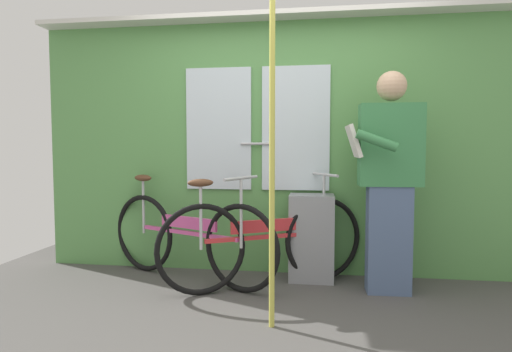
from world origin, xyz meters
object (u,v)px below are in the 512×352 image
object	(u,v)px
bicycle_near_door	(265,241)
passenger_reading_newspaper	(389,177)
trash_bin_by_wall	(311,237)
bicycle_leaning_behind	(188,237)
handrail_pole	(272,149)

from	to	relation	value
bicycle_near_door	passenger_reading_newspaper	world-z (taller)	passenger_reading_newspaper
passenger_reading_newspaper	trash_bin_by_wall	distance (m)	0.84
bicycle_leaning_behind	handrail_pole	distance (m)	1.39
trash_bin_by_wall	handrail_pole	xyz separation A→B (m)	(-0.23, -1.01, 0.76)
trash_bin_by_wall	handrail_pole	size ratio (longest dim) A/B	0.33
bicycle_leaning_behind	passenger_reading_newspaper	size ratio (longest dim) A/B	0.96
bicycle_leaning_behind	passenger_reading_newspaper	world-z (taller)	passenger_reading_newspaper
bicycle_near_door	trash_bin_by_wall	distance (m)	0.46
bicycle_leaning_behind	passenger_reading_newspaper	distance (m)	1.73
passenger_reading_newspaper	handrail_pole	world-z (taller)	handrail_pole
trash_bin_by_wall	handrail_pole	distance (m)	1.29
passenger_reading_newspaper	handrail_pole	size ratio (longest dim) A/B	0.76
passenger_reading_newspaper	handrail_pole	bearing A→B (deg)	41.18
bicycle_near_door	trash_bin_by_wall	bearing A→B (deg)	6.14
passenger_reading_newspaper	handrail_pole	xyz separation A→B (m)	(-0.83, -0.77, 0.22)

